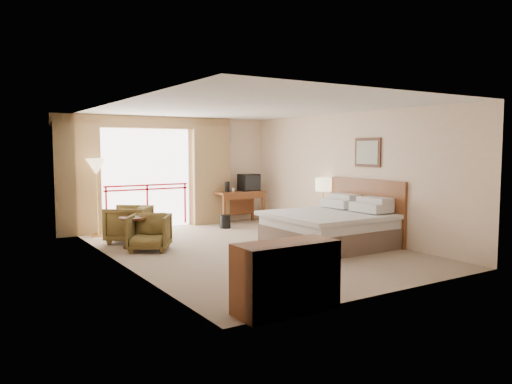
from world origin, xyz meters
TOP-DOWN VIEW (x-y plane):
  - floor at (0.00, 0.00)m, footprint 7.00×7.00m
  - ceiling at (0.00, 0.00)m, footprint 7.00×7.00m
  - wall_back at (0.00, 3.50)m, footprint 5.00×0.00m
  - wall_front at (0.00, -3.50)m, footprint 5.00×0.00m
  - wall_left at (-2.50, 0.00)m, footprint 0.00×7.00m
  - wall_right at (2.50, 0.00)m, footprint 0.00×7.00m
  - balcony_door at (-0.80, 3.48)m, footprint 2.40×0.00m
  - balcony_railing at (-0.80, 3.46)m, footprint 2.09×0.03m
  - curtain_left at (-2.45, 3.35)m, footprint 1.00×0.26m
  - curtain_right at (0.85, 3.35)m, footprint 1.00×0.26m
  - valance at (-0.80, 3.38)m, footprint 4.40×0.22m
  - hvac_vent at (1.30, 3.47)m, footprint 0.50×0.04m
  - bed at (1.50, -0.60)m, footprint 2.13×2.06m
  - headboard at (2.46, -0.60)m, footprint 0.06×2.10m
  - framed_art at (2.47, -0.60)m, footprint 0.04×0.72m
  - nightstand at (2.38, 0.63)m, footprint 0.46×0.53m
  - table_lamp at (2.38, 0.68)m, footprint 0.36×0.36m
  - phone at (2.33, 0.48)m, footprint 0.20×0.16m
  - desk at (1.51, 3.06)m, footprint 1.27×0.61m
  - tv at (1.81, 3.00)m, footprint 0.49×0.39m
  - coffee_maker at (1.16, 3.01)m, footprint 0.14×0.14m
  - cup at (1.31, 2.96)m, footprint 0.08×0.08m
  - wastebasket at (0.80, 2.47)m, footprint 0.33×0.33m
  - armchair_far at (-1.76, 1.92)m, footprint 1.16×1.15m
  - armchair_near at (-1.70, 0.88)m, footprint 1.04×1.04m
  - side_table at (-1.88, 1.28)m, footprint 0.56×0.56m
  - book at (-1.88, 1.28)m, footprint 0.16×0.21m
  - floor_lamp at (-2.12, 3.00)m, footprint 0.44×0.44m
  - dresser at (-1.59, -3.39)m, footprint 1.26×0.53m

SIDE VIEW (x-z plane):
  - floor at x=0.00m, z-range 0.00..0.00m
  - armchair_far at x=-1.76m, z-range -0.38..0.38m
  - armchair_near at x=-1.70m, z-range -0.35..0.35m
  - wastebasket at x=0.80m, z-range 0.00..0.33m
  - nightstand at x=2.38m, z-range 0.00..0.60m
  - bed at x=1.50m, z-range -0.11..0.86m
  - side_table at x=-1.88m, z-range 0.11..0.72m
  - dresser at x=-1.59m, z-range 0.00..0.84m
  - book at x=-1.88m, z-range 0.60..0.62m
  - desk at x=1.51m, z-range 0.23..1.06m
  - phone at x=2.33m, z-range 0.60..0.69m
  - headboard at x=2.46m, z-range 0.00..1.30m
  - balcony_railing at x=-0.80m, z-range 0.30..1.32m
  - cup at x=1.31m, z-range 0.82..0.93m
  - coffee_maker at x=1.16m, z-range 0.82..1.09m
  - tv at x=1.81m, z-range 0.82..1.27m
  - table_lamp at x=2.38m, z-range 0.78..1.42m
  - balcony_door at x=-0.80m, z-range 0.00..2.40m
  - curtain_left at x=-2.45m, z-range 0.00..2.50m
  - curtain_right at x=0.85m, z-range 0.00..2.50m
  - wall_left at x=-2.50m, z-range -2.15..4.85m
  - wall_right at x=2.50m, z-range -2.15..4.85m
  - wall_back at x=0.00m, z-range -1.15..3.85m
  - wall_front at x=0.00m, z-range -1.15..3.85m
  - floor_lamp at x=-2.12m, z-range 0.62..2.33m
  - framed_art at x=2.47m, z-range 1.55..2.15m
  - hvac_vent at x=1.30m, z-range 2.10..2.60m
  - valance at x=-0.80m, z-range 2.41..2.69m
  - ceiling at x=0.00m, z-range 2.70..2.70m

